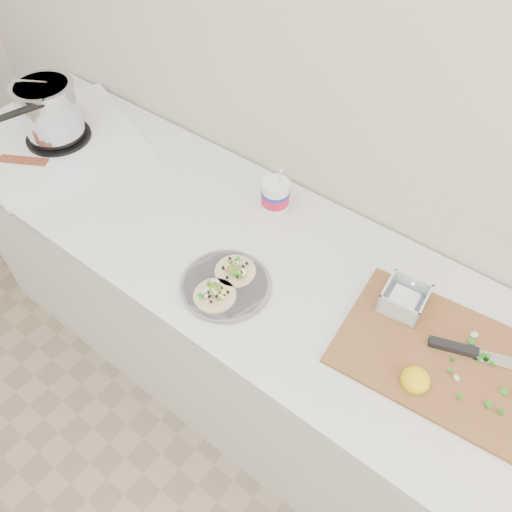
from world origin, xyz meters
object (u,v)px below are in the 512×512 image
Objects in this scene: bacon_plate at (24,163)px; cutboard at (441,348)px; taco_plate at (225,283)px; stove at (53,120)px; tub at (276,193)px.

cutboard is at bearing 7.23° from bacon_plate.
taco_plate is 0.58m from cutboard.
cutboard is at bearing 20.96° from stove.
stove is 1.34× the size of cutboard.
stove reaches higher than cutboard.
stove is 0.18m from bacon_plate.
tub is (0.83, 0.19, -0.02)m from stove.
cutboard reaches higher than taco_plate.
cutboard is 1.46m from bacon_plate.
tub is 0.65m from cutboard.
taco_plate is 0.35m from tub.
bacon_plate is (0.01, -0.16, -0.08)m from stove.
tub is 0.75× the size of bacon_plate.
taco_plate is 0.90m from bacon_plate.
tub is 0.38× the size of cutboard.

